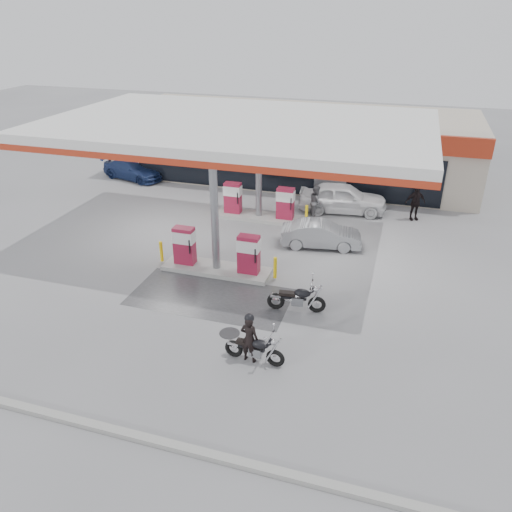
{
  "coord_description": "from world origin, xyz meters",
  "views": [
    {
      "loc": [
        6.92,
        -14.94,
        9.86
      ],
      "look_at": [
        1.85,
        1.52,
        1.2
      ],
      "focal_mm": 35.0,
      "sensor_mm": 36.0,
      "label": 1
    }
  ],
  "objects": [
    {
      "name": "drain_cover",
      "position": [
        2.0,
        -2.0,
        0.0
      ],
      "size": [
        0.7,
        0.7,
        0.01
      ],
      "primitive_type": "cylinder",
      "color": "#38383A",
      "rests_on": "ground"
    },
    {
      "name": "ground",
      "position": [
        0.0,
        0.0,
        0.0
      ],
      "size": [
        90.0,
        90.0,
        0.0
      ],
      "primitive_type": "plane",
      "color": "gray",
      "rests_on": "ground"
    },
    {
      "name": "biker_main",
      "position": [
        3.08,
        -3.14,
        0.8
      ],
      "size": [
        0.63,
        0.45,
        1.61
      ],
      "primitive_type": "imported",
      "rotation": [
        0.0,
        0.0,
        3.02
      ],
      "color": "black",
      "rests_on": "ground"
    },
    {
      "name": "biker_walking",
      "position": [
        7.64,
        10.2,
        0.91
      ],
      "size": [
        1.16,
        0.85,
        1.83
      ],
      "primitive_type": "imported",
      "rotation": [
        0.0,
        0.0,
        0.43
      ],
      "color": "black",
      "rests_on": "ground"
    },
    {
      "name": "pump_island_far",
      "position": [
        0.0,
        8.0,
        0.71
      ],
      "size": [
        5.14,
        1.3,
        1.78
      ],
      "color": "#9E9E99",
      "rests_on": "ground"
    },
    {
      "name": "parked_car_left",
      "position": [
        -9.51,
        12.0,
        0.61
      ],
      "size": [
        4.49,
        2.71,
        1.22
      ],
      "primitive_type": "imported",
      "rotation": [
        0.0,
        0.0,
        1.32
      ],
      "color": "navy",
      "rests_on": "ground"
    },
    {
      "name": "main_motorcycle",
      "position": [
        3.27,
        -3.15,
        0.45
      ],
      "size": [
        1.96,
        0.75,
        1.01
      ],
      "rotation": [
        0.0,
        0.0,
        -0.06
      ],
      "color": "black",
      "rests_on": "ground"
    },
    {
      "name": "wet_patch",
      "position": [
        0.5,
        0.0,
        0.0
      ],
      "size": [
        6.0,
        3.0,
        0.0
      ],
      "primitive_type": "cube",
      "color": "#4C4C4F",
      "rests_on": "ground"
    },
    {
      "name": "parked_motorcycle",
      "position": [
        3.85,
        0.05,
        0.48
      ],
      "size": [
        2.12,
        0.81,
        1.09
      ],
      "rotation": [
        0.0,
        0.0,
        0.14
      ],
      "color": "black",
      "rests_on": "ground"
    },
    {
      "name": "kerb",
      "position": [
        0.0,
        -7.0,
        0.07
      ],
      "size": [
        28.0,
        0.25,
        0.15
      ],
      "primitive_type": "cube",
      "color": "gray",
      "rests_on": "ground"
    },
    {
      "name": "pump_island_near",
      "position": [
        0.0,
        2.0,
        0.71
      ],
      "size": [
        5.14,
        1.3,
        1.78
      ],
      "color": "#9E9E99",
      "rests_on": "ground"
    },
    {
      "name": "store_building",
      "position": [
        0.01,
        15.94,
        2.01
      ],
      "size": [
        22.0,
        8.22,
        4.0
      ],
      "color": "#B7AB99",
      "rests_on": "ground"
    },
    {
      "name": "sedan_white",
      "position": [
        3.97,
        10.2,
        0.78
      ],
      "size": [
        4.79,
        2.42,
        1.57
      ],
      "primitive_type": "imported",
      "rotation": [
        0.0,
        0.0,
        1.7
      ],
      "color": "white",
      "rests_on": "ground"
    },
    {
      "name": "canopy",
      "position": [
        0.0,
        5.0,
        5.27
      ],
      "size": [
        16.0,
        10.02,
        5.51
      ],
      "color": "silver",
      "rests_on": "ground"
    },
    {
      "name": "attendant",
      "position": [
        2.79,
        9.0,
        0.86
      ],
      "size": [
        0.86,
        0.98,
        1.72
      ],
      "primitive_type": "imported",
      "rotation": [
        0.0,
        0.0,
        1.85
      ],
      "color": "#58595D",
      "rests_on": "ground"
    },
    {
      "name": "hatchback_silver",
      "position": [
        3.68,
        5.6,
        0.6
      ],
      "size": [
        3.78,
        1.86,
        1.19
      ],
      "primitive_type": "imported",
      "rotation": [
        0.0,
        0.0,
        1.74
      ],
      "color": "gray",
      "rests_on": "ground"
    }
  ]
}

